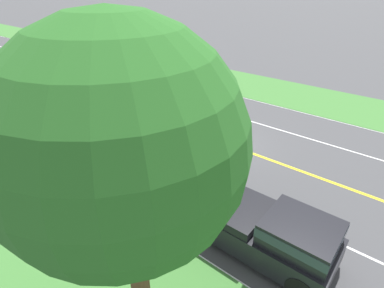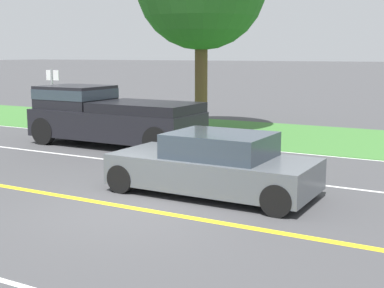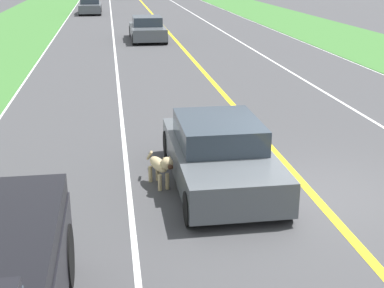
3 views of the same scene
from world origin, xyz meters
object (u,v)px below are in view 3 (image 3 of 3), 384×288
at_px(ego_car, 219,154).
at_px(car_trailing_near, 147,29).
at_px(car_trailing_mid, 90,6).
at_px(dog, 161,165).

height_order(ego_car, car_trailing_near, car_trailing_near).
bearing_deg(car_trailing_near, car_trailing_mid, -77.83).
xyz_separation_m(ego_car, car_trailing_near, (-0.09, -21.11, 0.01)).
bearing_deg(ego_car, car_trailing_near, -90.23).
relative_size(dog, car_trailing_near, 0.27).
distance_m(dog, car_trailing_near, 21.24).
relative_size(dog, car_trailing_mid, 0.27).
bearing_deg(dog, car_trailing_near, -110.94).
distance_m(car_trailing_near, car_trailing_mid, 17.35).
bearing_deg(ego_car, dog, 4.43).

